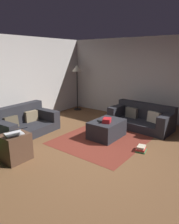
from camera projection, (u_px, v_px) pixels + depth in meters
name	position (u px, v px, depth m)	size (l,w,h in m)	color
ground_plane	(93.00, 154.00, 4.43)	(6.40, 6.40, 0.00)	brown
rear_partition	(6.00, 82.00, 5.93)	(6.40, 0.12, 2.60)	#BCB7B2
corner_partition	(153.00, 80.00, 6.49)	(0.12, 6.40, 2.60)	#B5B0AB
couch_left	(23.00, 123.00, 5.58)	(1.70, 1.05, 0.74)	#26262B
couch_right	(142.00, 118.00, 6.02)	(0.97, 1.82, 0.69)	#26262B
ottoman	(107.00, 129.00, 5.31)	(0.92, 0.66, 0.44)	#26262B
gift_box	(107.00, 120.00, 5.11)	(0.24, 0.18, 0.11)	red
tv_remote	(99.00, 121.00, 5.18)	(0.05, 0.16, 0.02)	black
side_table	(15.00, 147.00, 4.13)	(0.52, 0.44, 0.55)	#4C3323
laptop	(15.00, 132.00, 3.99)	(0.41, 0.49, 0.20)	silver
book_stack	(141.00, 149.00, 4.57)	(0.30, 0.26, 0.12)	#387A47
corner_lamp	(77.00, 72.00, 7.69)	(0.36, 0.36, 1.71)	black
area_rug	(107.00, 137.00, 5.37)	(2.60, 2.00, 0.01)	maroon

